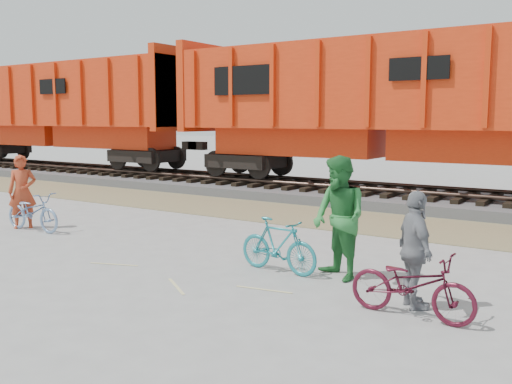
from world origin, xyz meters
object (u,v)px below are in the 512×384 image
person_woman (415,250)px  bicycle_maroon (412,285)px  hopper_car_center (388,103)px  person_man (339,218)px  bicycle_blue (33,212)px  bicycle_teal (278,245)px  person_solo (22,192)px  hopper_car_left (63,108)px

person_woman → bicycle_maroon: bearing=153.8°
hopper_car_center → bicycle_maroon: size_ratio=8.51×
hopper_car_center → person_woman: (3.89, -9.16, -2.21)m
hopper_car_center → bicycle_maroon: 10.68m
person_man → person_woman: 1.64m
bicycle_blue → person_woman: bearing=-95.0°
hopper_car_center → bicycle_teal: bearing=-80.6°
person_solo → bicycle_teal: bearing=-50.0°
bicycle_maroon → person_solo: person_solo is taller
hopper_car_center → person_man: hopper_car_center is taller
hopper_car_left → hopper_car_center: size_ratio=1.00×
hopper_car_left → person_woman: (18.89, -9.16, -2.21)m
bicycle_maroon → person_solo: 9.59m
bicycle_teal → person_man: size_ratio=0.77×
hopper_car_center → person_woman: size_ratio=8.79×
hopper_car_left → bicycle_maroon: 21.42m
hopper_car_center → person_woman: 10.20m
person_solo → person_woman: bearing=-53.1°
bicycle_teal → person_solo: size_ratio=0.88×
bicycle_maroon → hopper_car_center: bearing=24.9°
person_solo → person_man: 7.97m
person_solo → person_man: person_man is taller
bicycle_teal → person_woman: person_woman is taller
person_man → person_woman: size_ratio=1.23×
bicycle_teal → person_solo: bearing=94.4°
person_solo → bicycle_blue: bearing=-61.1°
person_man → bicycle_maroon: bearing=-4.6°
person_man → bicycle_blue: bearing=-146.6°
bicycle_maroon → hopper_car_left: bearing=65.5°
person_man → hopper_car_center: bearing=137.4°
bicycle_blue → bicycle_teal: (6.47, 0.07, 0.01)m
person_man → person_woman: (1.46, -0.73, -0.19)m
bicycle_blue → person_solo: 0.65m
hopper_car_left → bicycle_blue: bearing=-41.2°
hopper_car_center → person_man: 9.00m
hopper_car_left → bicycle_blue: 13.47m
person_solo → person_woman: (9.43, -0.56, -0.06)m
bicycle_teal → bicycle_maroon: size_ratio=0.92×
bicycle_blue → person_solo: (-0.50, 0.10, 0.41)m
hopper_car_left → bicycle_teal: bearing=-27.7°
hopper_car_left → person_man: size_ratio=7.13×
bicycle_blue → bicycle_maroon: bearing=-97.5°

